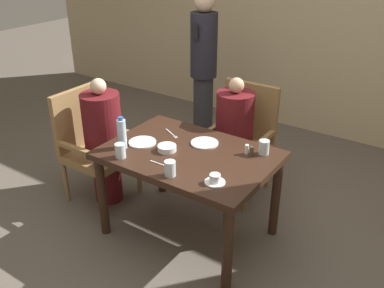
{
  "coord_description": "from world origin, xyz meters",
  "views": [
    {
      "loc": [
        1.56,
        -2.25,
        2.17
      ],
      "look_at": [
        0.0,
        0.04,
        0.77
      ],
      "focal_mm": 40.0,
      "sensor_mm": 36.0,
      "label": 1
    }
  ],
  "objects": [
    {
      "name": "chair_far_side",
      "position": [
        0.0,
        0.83,
        0.52
      ],
      "size": [
        0.52,
        0.52,
        0.97
      ],
      "color": "olive",
      "rests_on": "ground_plane"
    },
    {
      "name": "ground_plane",
      "position": [
        0.0,
        0.0,
        0.0
      ],
      "size": [
        16.0,
        16.0,
        0.0
      ],
      "primitive_type": "plane",
      "color": "#60564C"
    },
    {
      "name": "pepper_shaker",
      "position": [
        0.4,
        0.22,
        0.76
      ],
      "size": [
        0.03,
        0.03,
        0.07
      ],
      "color": "#4C3D2D",
      "rests_on": "dining_table"
    },
    {
      "name": "water_bottle",
      "position": [
        -0.45,
        -0.21,
        0.84
      ],
      "size": [
        0.07,
        0.07,
        0.25
      ],
      "color": "silver",
      "rests_on": "dining_table"
    },
    {
      "name": "fork_beside_plate",
      "position": [
        -0.28,
        0.17,
        0.73
      ],
      "size": [
        0.17,
        0.1,
        0.0
      ],
      "color": "silver",
      "rests_on": "dining_table"
    },
    {
      "name": "glass_tall_far",
      "position": [
        -0.36,
        -0.33,
        0.78
      ],
      "size": [
        0.08,
        0.08,
        0.11
      ],
      "color": "silver",
      "rests_on": "dining_table"
    },
    {
      "name": "chair_left_side",
      "position": [
        -1.02,
        0.0,
        0.52
      ],
      "size": [
        0.52,
        0.52,
        0.97
      ],
      "color": "olive",
      "rests_on": "ground_plane"
    },
    {
      "name": "dining_table",
      "position": [
        0.0,
        0.0,
        0.63
      ],
      "size": [
        1.23,
        0.86,
        0.72
      ],
      "color": "#331E14",
      "rests_on": "ground_plane"
    },
    {
      "name": "wall_back",
      "position": [
        0.0,
        2.44,
        1.4
      ],
      "size": [
        8.0,
        0.06,
        2.8
      ],
      "color": "#C6B289",
      "rests_on": "ground_plane"
    },
    {
      "name": "glass_tall_near",
      "position": [
        0.08,
        -0.34,
        0.78
      ],
      "size": [
        0.08,
        0.08,
        0.11
      ],
      "color": "silver",
      "rests_on": "dining_table"
    },
    {
      "name": "bowl_small",
      "position": [
        -0.15,
        -0.07,
        0.74
      ],
      "size": [
        0.14,
        0.14,
        0.04
      ],
      "color": "white",
      "rests_on": "dining_table"
    },
    {
      "name": "standing_host",
      "position": [
        -0.8,
        1.44,
        0.88
      ],
      "size": [
        0.28,
        0.32,
        1.64
      ],
      "color": "#2D2D33",
      "rests_on": "ground_plane"
    },
    {
      "name": "plate_main_right",
      "position": [
        -0.38,
        -0.07,
        0.73
      ],
      "size": [
        0.21,
        0.21,
        0.01
      ],
      "color": "white",
      "rests_on": "dining_table"
    },
    {
      "name": "diner_in_far_chair",
      "position": [
        -0.0,
        0.69,
        0.57
      ],
      "size": [
        0.32,
        0.32,
        1.1
      ],
      "color": "#5B1419",
      "rests_on": "ground_plane"
    },
    {
      "name": "diner_in_left_chair",
      "position": [
        -0.87,
        0.0,
        0.58
      ],
      "size": [
        0.32,
        0.32,
        1.12
      ],
      "color": "#5B1419",
      "rests_on": "ground_plane"
    },
    {
      "name": "salt_shaker",
      "position": [
        0.36,
        0.22,
        0.76
      ],
      "size": [
        0.03,
        0.03,
        0.07
      ],
      "color": "white",
      "rests_on": "dining_table"
    },
    {
      "name": "glass_tall_mid",
      "position": [
        0.46,
        0.28,
        0.78
      ],
      "size": [
        0.08,
        0.08,
        0.11
      ],
      "color": "silver",
      "rests_on": "dining_table"
    },
    {
      "name": "teacup_with_saucer",
      "position": [
        0.37,
        -0.25,
        0.75
      ],
      "size": [
        0.14,
        0.14,
        0.06
      ],
      "color": "white",
      "rests_on": "dining_table"
    },
    {
      "name": "knife_beside_plate",
      "position": [
        -0.04,
        -0.26,
        0.73
      ],
      "size": [
        0.2,
        0.02,
        0.0
      ],
      "color": "silver",
      "rests_on": "dining_table"
    },
    {
      "name": "plate_main_left",
      "position": [
        0.02,
        0.18,
        0.73
      ],
      "size": [
        0.21,
        0.21,
        0.01
      ],
      "color": "white",
      "rests_on": "dining_table"
    }
  ]
}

